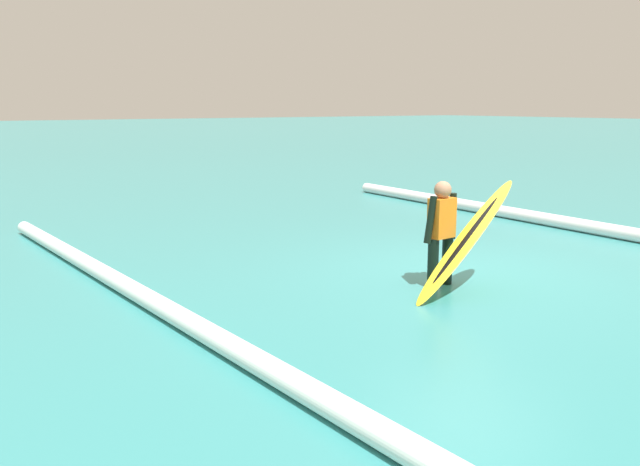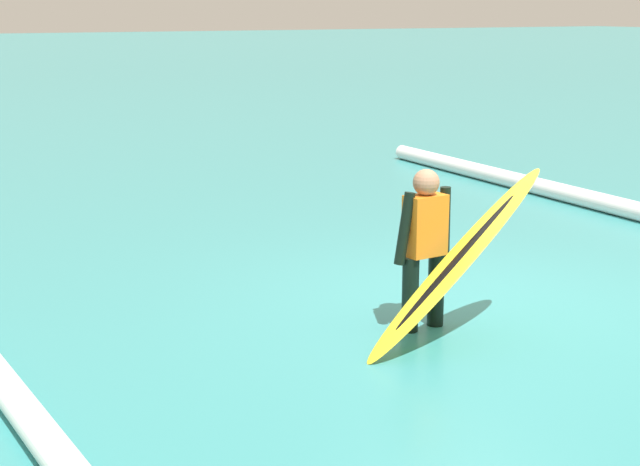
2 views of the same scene
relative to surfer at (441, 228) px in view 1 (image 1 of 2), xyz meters
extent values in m
plane|color=teal|center=(0.31, -0.88, -0.76)|extent=(195.14, 195.14, 0.00)
cylinder|color=black|center=(0.01, -0.14, -0.44)|extent=(0.14, 0.14, 0.64)
cylinder|color=black|center=(-0.01, 0.14, -0.44)|extent=(0.14, 0.14, 0.64)
cube|color=orange|center=(0.00, 0.00, 0.13)|extent=(0.23, 0.36, 0.51)
sphere|color=#A87558|center=(0.00, 0.00, 0.49)|extent=(0.22, 0.22, 0.22)
cylinder|color=black|center=(0.02, -0.21, 0.13)|extent=(0.09, 0.10, 0.60)
cylinder|color=black|center=(-0.02, 0.21, 0.13)|extent=(0.09, 0.18, 0.60)
ellipsoid|color=yellow|center=(-0.40, -0.04, -0.09)|extent=(0.50, 1.82, 1.37)
ellipsoid|color=black|center=(-0.40, -0.04, -0.09)|extent=(0.27, 1.45, 1.10)
cylinder|color=white|center=(-1.85, 3.26, -0.65)|extent=(17.22, 1.30, 0.22)
camera|label=1|loc=(-5.82, 5.82, 1.54)|focal=36.32mm
camera|label=2|loc=(-6.18, 4.33, 1.87)|focal=52.53mm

